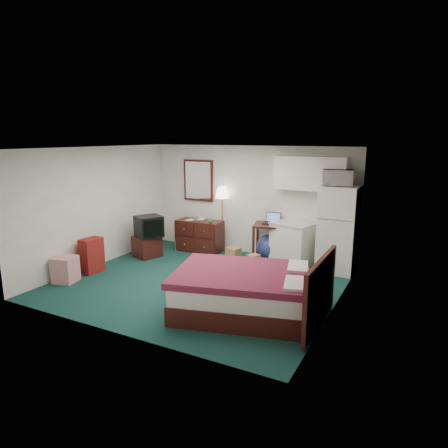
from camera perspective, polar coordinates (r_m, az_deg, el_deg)
The scene contains 25 objects.
floor at distance 7.65m, azimuth -3.44°, elevation -8.32°, with size 5.00×4.50×0.01m, color #0D3836.
ceiling at distance 7.15m, azimuth -3.71°, elevation 10.76°, with size 5.00×4.50×0.01m, color beige.
walls at distance 7.30m, azimuth -3.57°, elevation 0.90°, with size 5.01×4.51×2.50m.
mirror at distance 9.80m, azimuth -3.66°, elevation 6.24°, with size 0.80×0.06×1.00m, color white, non-canonical shape.
upper_cabinets at distance 8.53m, azimuth 12.23°, elevation 7.08°, with size 1.50×0.35×0.70m, color white, non-canonical shape.
headboard at distance 5.89m, azimuth 13.59°, elevation -9.44°, with size 0.06×1.56×1.00m, color #35110E, non-canonical shape.
dresser at distance 9.58m, azimuth -3.50°, elevation -1.67°, with size 1.10×0.50×0.75m, color #35110E, non-canonical shape.
floor_lamp at distance 9.43m, azimuth -0.27°, elevation 0.66°, with size 0.34×0.34×1.56m, color gold, non-canonical shape.
desk at distance 8.92m, azimuth 6.37°, elevation -2.57°, with size 0.64×0.64×0.82m, color #35110E, non-canonical shape.
exercise_ball at distance 8.97m, azimuth 6.49°, elevation -3.30°, with size 0.57×0.57×0.57m, color navy.
kitchen_counter at distance 8.71m, azimuth 9.74°, elevation -2.81°, with size 0.80×0.61×0.88m, color white, non-canonical shape.
fridge at distance 8.35m, azimuth 16.02°, elevation -0.71°, with size 0.72×0.72×1.75m, color silver, non-canonical shape.
bed at distance 6.33m, azimuth 2.77°, elevation -9.68°, with size 2.03×1.58×0.65m, color #501428, non-canonical shape.
tv_stand at distance 9.29m, azimuth -10.93°, elevation -3.16°, with size 0.49×0.53×0.49m, color #35110E, non-canonical shape.
suitcase at distance 8.50m, azimuth -18.37°, elevation -4.28°, with size 0.27×0.43×0.71m, color #650703, non-canonical shape.
retail_box at distance 8.16m, azimuth -21.73°, elevation -6.04°, with size 0.39×0.39×0.49m, color silver, non-canonical shape.
file_bin at distance 9.74m, azimuth -5.67°, elevation -2.94°, with size 0.37×0.28×0.26m, color gray, non-canonical shape.
cardboard_box_a at distance 9.05m, azimuth 1.38°, elevation -4.15°, with size 0.29×0.25×0.25m, color #977748, non-canonical shape.
cardboard_box_b at distance 8.58m, azimuth 4.23°, elevation -5.15°, with size 0.20×0.24×0.24m, color #977748, non-canonical shape.
laptop at distance 8.81m, azimuth 6.78°, elevation 0.76°, with size 0.34×0.28×0.24m, color black, non-canonical shape.
crt_tv at distance 9.14m, azimuth -10.69°, elevation -0.31°, with size 0.51×0.55×0.47m, color black, non-canonical shape.
microwave at distance 8.18m, azimuth 15.96°, elevation 6.65°, with size 0.57×0.32×0.39m, color silver.
book_a at distance 9.54m, azimuth -5.16°, elevation 1.22°, with size 0.16×0.02×0.22m, color #977748.
book_b at distance 9.57m, azimuth -3.78°, elevation 1.31°, with size 0.17×0.02×0.23m, color #977748.
mug at distance 9.19m, azimuth -1.92°, elevation 0.51°, with size 0.12×0.09×0.12m, color #417A2F.
Camera 1 is at (3.71, -6.11, 2.72)m, focal length 32.00 mm.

